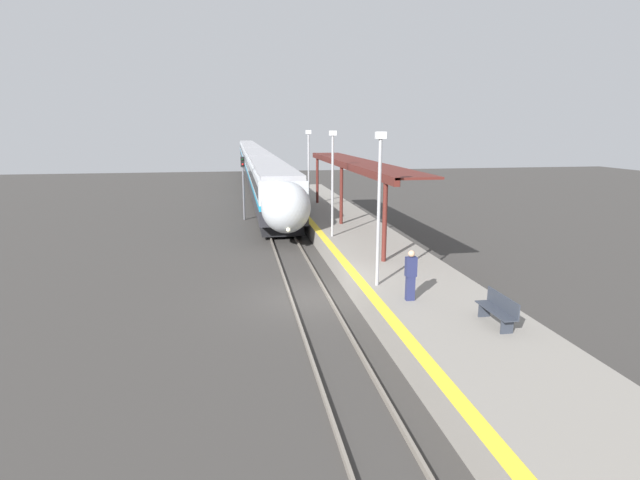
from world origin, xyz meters
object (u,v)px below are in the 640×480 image
at_px(railway_signal, 243,182).
at_px(person_waiting, 411,275).
at_px(platform_bench, 499,309).
at_px(train, 254,160).
at_px(lamppost_mid, 333,177).
at_px(lamppost_far, 309,165).
at_px(lamppost_near, 379,200).

bearing_deg(railway_signal, person_waiting, -76.54).
bearing_deg(person_waiting, platform_bench, -54.05).
bearing_deg(person_waiting, railway_signal, 103.46).
xyz_separation_m(train, railway_signal, (-2.11, -33.74, 0.54)).
relative_size(train, railway_signal, 19.76).
xyz_separation_m(person_waiting, railway_signal, (-5.00, 20.87, 0.98)).
xyz_separation_m(train, lamppost_mid, (2.27, -44.38, 1.79)).
distance_m(person_waiting, lamppost_mid, 10.49).
bearing_deg(train, platform_bench, -85.32).
height_order(person_waiting, lamppost_mid, lamppost_mid).
relative_size(railway_signal, lamppost_mid, 0.83).
bearing_deg(platform_bench, lamppost_far, 96.47).
height_order(lamppost_mid, lamppost_far, same).
bearing_deg(lamppost_far, lamppost_mid, -90.00).
relative_size(person_waiting, railway_signal, 0.38).
bearing_deg(person_waiting, lamppost_mid, 93.48).
relative_size(person_waiting, lamppost_mid, 0.31).
height_order(person_waiting, lamppost_near, lamppost_near).
xyz_separation_m(person_waiting, lamppost_mid, (-0.62, 10.23, 2.23)).
distance_m(platform_bench, lamppost_far, 21.47).
bearing_deg(lamppost_mid, platform_bench, -79.28).
bearing_deg(person_waiting, train, 93.03).
xyz_separation_m(railway_signal, lamppost_near, (4.37, -19.13, 1.26)).
distance_m(railway_signal, lamppost_mid, 11.57).
bearing_deg(platform_bench, person_waiting, 125.95).
distance_m(lamppost_mid, lamppost_far, 8.49).
height_order(train, lamppost_near, lamppost_near).
bearing_deg(railway_signal, train, 86.43).
xyz_separation_m(train, lamppost_near, (2.27, -52.87, 1.79)).
relative_size(person_waiting, lamppost_near, 0.31).
bearing_deg(railway_signal, lamppost_far, -26.16).
bearing_deg(lamppost_far, lamppost_near, -90.00).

